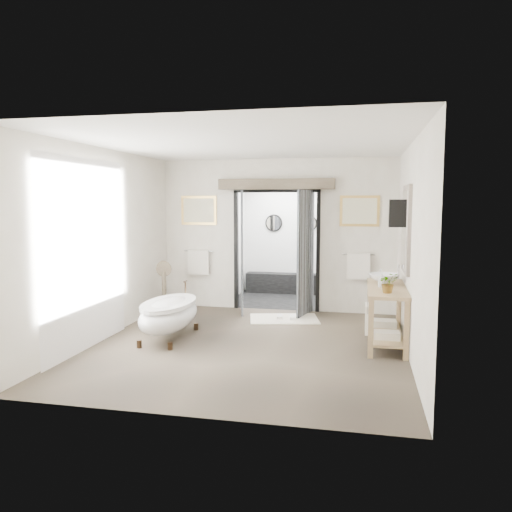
# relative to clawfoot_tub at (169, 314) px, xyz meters

# --- Properties ---
(ground_plane) EXTENTS (5.00, 5.00, 0.00)m
(ground_plane) POSITION_rel_clawfoot_tub_xyz_m (1.26, -0.12, -0.38)
(ground_plane) COLOR brown
(room_shell) EXTENTS (4.52, 5.02, 2.91)m
(room_shell) POSITION_rel_clawfoot_tub_xyz_m (1.22, -0.23, 1.48)
(room_shell) COLOR silver
(room_shell) RESTS_ON ground_plane
(shower_room) EXTENTS (2.22, 2.01, 2.51)m
(shower_room) POSITION_rel_clawfoot_tub_xyz_m (1.26, 3.88, 0.52)
(shower_room) COLOR black
(shower_room) RESTS_ON ground_plane
(back_wall_dressing) EXTENTS (3.82, 0.79, 2.52)m
(back_wall_dressing) POSITION_rel_clawfoot_tub_xyz_m (1.26, 2.20, 1.18)
(back_wall_dressing) COLOR black
(back_wall_dressing) RESTS_ON ground_plane
(clawfoot_tub) EXTENTS (0.72, 1.60, 0.78)m
(clawfoot_tub) POSITION_rel_clawfoot_tub_xyz_m (0.00, 0.00, 0.00)
(clawfoot_tub) COLOR #332315
(clawfoot_tub) RESTS_ON ground_plane
(vanity) EXTENTS (0.57, 1.60, 0.85)m
(vanity) POSITION_rel_clawfoot_tub_xyz_m (3.21, 0.37, 0.12)
(vanity) COLOR #A38753
(vanity) RESTS_ON ground_plane
(pedestal_mirror) EXTENTS (0.30, 0.19, 1.01)m
(pedestal_mirror) POSITION_rel_clawfoot_tub_xyz_m (-0.69, 1.49, 0.05)
(pedestal_mirror) COLOR brown
(pedestal_mirror) RESTS_ON ground_plane
(rug) EXTENTS (1.35, 1.05, 0.01)m
(rug) POSITION_rel_clawfoot_tub_xyz_m (1.53, 1.61, -0.37)
(rug) COLOR silver
(rug) RESTS_ON ground_plane
(slippers) EXTENTS (0.37, 0.27, 0.05)m
(slippers) POSITION_rel_clawfoot_tub_xyz_m (1.56, 1.63, -0.34)
(slippers) COLOR silver
(slippers) RESTS_ON rug
(basin) EXTENTS (0.45, 0.45, 0.15)m
(basin) POSITION_rel_clawfoot_tub_xyz_m (3.20, 0.65, 0.55)
(basin) COLOR white
(basin) RESTS_ON vanity
(plant) EXTENTS (0.31, 0.29, 0.28)m
(plant) POSITION_rel_clawfoot_tub_xyz_m (3.22, -0.11, 0.61)
(plant) COLOR gray
(plant) RESTS_ON vanity
(soap_bottle_a) EXTENTS (0.10, 0.11, 0.21)m
(soap_bottle_a) POSITION_rel_clawfoot_tub_xyz_m (3.16, 0.36, 0.57)
(soap_bottle_a) COLOR gray
(soap_bottle_a) RESTS_ON vanity
(soap_bottle_b) EXTENTS (0.16, 0.16, 0.18)m
(soap_bottle_b) POSITION_rel_clawfoot_tub_xyz_m (3.16, 0.99, 0.56)
(soap_bottle_b) COLOR gray
(soap_bottle_b) RESTS_ON vanity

